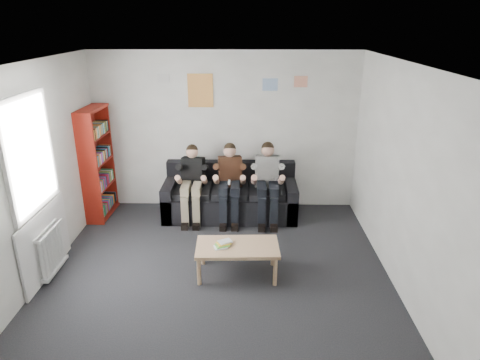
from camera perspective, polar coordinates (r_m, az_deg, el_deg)
The scene contains 14 objects.
room_shell at distance 4.98m, azimuth -3.46°, elevation -0.65°, with size 5.00×5.00×5.00m.
sofa at distance 7.29m, azimuth -1.30°, elevation -2.33°, with size 2.22×0.91×0.86m.
bookshelf at distance 7.45m, azimuth -18.39°, elevation 2.13°, with size 0.28×0.83×1.85m.
coffee_table at distance 5.59m, azimuth -0.35°, elevation -9.21°, with size 1.06×0.58×0.43m.
game_cases at distance 5.55m, azimuth -2.30°, elevation -8.56°, with size 0.22×0.20×0.05m.
person_left at distance 7.04m, azimuth -6.41°, elevation -0.48°, with size 0.36×0.78×1.25m.
person_middle at distance 6.98m, azimuth -1.39°, elevation -0.44°, with size 0.38×0.81×1.28m.
person_right at distance 6.98m, azimuth 3.68°, elevation -0.42°, with size 0.39×0.83×1.30m.
radiator at distance 6.13m, azimuth -23.79°, elevation -8.51°, with size 0.10×0.64×0.60m.
window at distance 5.89m, azimuth -25.38°, elevation -2.65°, with size 0.05×1.30×2.36m.
poster_large at distance 7.24m, azimuth -5.30°, elevation 11.79°, with size 0.42×0.01×0.55m, color gold.
poster_blue at distance 7.20m, azimuth 4.04°, elevation 12.57°, with size 0.25×0.01×0.20m, color #3E82D3.
poster_pink at distance 7.23m, azimuth 8.11°, elevation 12.86°, with size 0.22×0.01×0.18m, color #C33C9A.
poster_sign at distance 7.31m, azimuth -10.17°, elevation 13.22°, with size 0.20×0.01×0.14m, color silver.
Camera 1 is at (0.39, -4.63, 3.16)m, focal length 32.00 mm.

